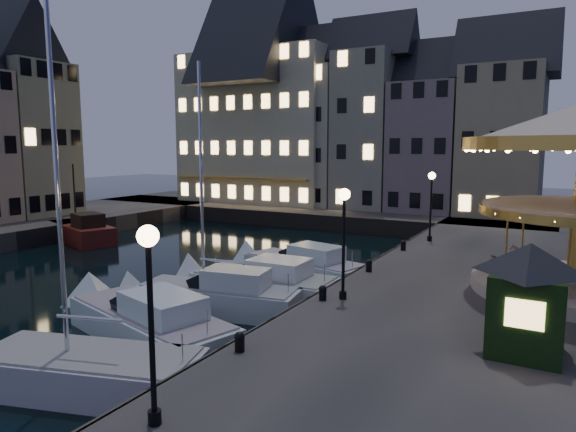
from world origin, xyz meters
The scene contains 27 objects.
ground centered at (0.00, 0.00, 0.00)m, with size 160.00×160.00×0.00m, color black.
quay_east centered at (14.00, 6.00, 0.65)m, with size 16.00×56.00×1.30m, color #474442.
quay_north centered at (-8.00, 28.00, 0.65)m, with size 44.00×12.00×1.30m, color #474442.
quaywall_e centered at (6.00, 6.00, 0.65)m, with size 0.15×44.00×1.30m, color #47423A.
quaywall_n centered at (-6.00, 22.00, 0.65)m, with size 48.00×0.15×1.30m, color #47423A.
streetlamp_a centered at (7.20, -9.00, 4.02)m, with size 0.44×0.44×4.17m.
streetlamp_b centered at (7.20, 1.00, 4.02)m, with size 0.44×0.44×4.17m.
streetlamp_c centered at (7.20, 14.50, 4.02)m, with size 0.44×0.44×4.17m.
bollard_a centered at (6.60, -5.00, 1.60)m, with size 0.30×0.30×0.57m.
bollard_b centered at (6.60, 0.50, 1.60)m, with size 0.30×0.30×0.57m.
bollard_c centered at (6.60, 5.50, 1.60)m, with size 0.30×0.30×0.57m.
bollard_d centered at (6.60, 11.00, 1.60)m, with size 0.30×0.30×0.57m.
townhouse_na centered at (-19.50, 30.00, 7.78)m, with size 5.50×8.00×12.80m.
townhouse_nb centered at (-14.05, 30.00, 8.28)m, with size 6.16×8.00×13.80m.
townhouse_nc centered at (-8.00, 30.00, 8.78)m, with size 6.82×8.00×14.80m.
townhouse_nd centered at (-2.25, 30.00, 9.28)m, with size 5.50×8.00×15.80m.
townhouse_ne centered at (3.20, 30.00, 7.78)m, with size 6.16×8.00×12.80m.
townhouse_nf centered at (9.25, 30.00, 8.28)m, with size 6.82×8.00×13.80m.
townhouse_wc centered at (-26.00, 10.95, 8.48)m, with size 8.80×5.50×14.20m.
hotel_corner centered at (-14.00, 30.00, 9.78)m, with size 17.60×9.00×16.80m.
motorboat_a centered at (2.10, -7.06, 0.54)m, with size 7.60×4.37×12.64m.
motorboat_b centered at (1.11, -3.11, 0.64)m, with size 8.75×4.71×2.15m.
motorboat_c centered at (1.30, 0.54, 0.68)m, with size 8.03×3.30×10.60m.
motorboat_d centered at (1.95, 3.25, 0.64)m, with size 7.77×2.68×2.15m.
motorboat_e centered at (2.06, 7.19, 0.64)m, with size 7.90×3.87×2.15m.
red_fishing_boat centered at (-16.84, 8.94, 0.69)m, with size 7.67×4.84×5.88m.
ticket_kiosk centered at (13.61, -1.36, 3.41)m, with size 3.02×3.02×3.54m.
Camera 1 is at (14.39, -16.36, 7.00)m, focal length 32.00 mm.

